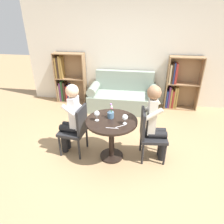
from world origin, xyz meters
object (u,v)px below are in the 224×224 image
(person_right, at_px, (156,122))
(flower_vase, at_px, (111,114))
(bookshelf_left, at_px, (67,80))
(chair_left, at_px, (76,128))
(wine_glass_left, at_px, (97,114))
(person_left, at_px, (71,118))
(wine_glass_right, at_px, (125,118))
(chair_right, at_px, (149,133))
(couch, at_px, (123,97))
(bookshelf_right, at_px, (178,86))

(person_right, distance_m, flower_vase, 0.73)
(bookshelf_left, bearing_deg, chair_left, -66.49)
(wine_glass_left, height_order, flower_vase, flower_vase)
(bookshelf_left, bearing_deg, person_left, -68.26)
(chair_left, xyz_separation_m, wine_glass_right, (0.83, -0.12, 0.34))
(chair_right, distance_m, wine_glass_right, 0.55)
(person_left, relative_size, person_right, 0.97)
(bookshelf_left, relative_size, flower_vase, 5.12)
(person_left, bearing_deg, wine_glass_left, 84.59)
(bookshelf_left, height_order, chair_left, bookshelf_left)
(person_left, xyz_separation_m, person_right, (1.40, 0.04, 0.02))
(chair_right, height_order, wine_glass_right, chair_right)
(couch, distance_m, bookshelf_left, 1.61)
(couch, xyz_separation_m, chair_right, (0.61, -1.87, 0.18))
(person_left, distance_m, person_right, 1.40)
(chair_right, distance_m, person_left, 1.33)
(person_right, relative_size, wine_glass_left, 7.93)
(chair_left, distance_m, flower_vase, 0.67)
(person_right, bearing_deg, chair_left, 86.57)
(bookshelf_right, xyz_separation_m, flower_vase, (-1.36, -2.14, 0.20))
(person_right, bearing_deg, wine_glass_left, 92.54)
(bookshelf_left, bearing_deg, flower_vase, -54.31)
(couch, xyz_separation_m, chair_left, (-0.61, -1.91, 0.18))
(person_right, distance_m, wine_glass_right, 0.52)
(chair_left, relative_size, wine_glass_left, 5.45)
(person_left, bearing_deg, wine_glass_right, 87.94)
(bookshelf_left, height_order, bookshelf_right, same)
(couch, relative_size, person_left, 1.34)
(bookshelf_left, height_order, wine_glass_right, bookshelf_left)
(couch, relative_size, chair_right, 1.90)
(wine_glass_left, xyz_separation_m, wine_glass_right, (0.45, -0.04, -0.01))
(wine_glass_left, bearing_deg, flower_vase, 30.50)
(chair_left, bearing_deg, bookshelf_right, 144.33)
(couch, height_order, flower_vase, flower_vase)
(flower_vase, bearing_deg, couch, 89.26)
(bookshelf_left, height_order, person_left, bookshelf_left)
(bookshelf_left, relative_size, bookshelf_right, 1.00)
(couch, xyz_separation_m, bookshelf_right, (1.34, 0.27, 0.29))
(bookshelf_left, distance_m, wine_glass_left, 2.63)
(wine_glass_right, bearing_deg, couch, 96.14)
(chair_left, bearing_deg, flower_vase, 99.88)
(person_left, relative_size, flower_vase, 4.93)
(bookshelf_right, height_order, person_right, bookshelf_right)
(chair_right, relative_size, wine_glass_right, 5.75)
(chair_left, bearing_deg, wine_glass_right, 88.16)
(bookshelf_right, bearing_deg, couch, -168.70)
(chair_right, bearing_deg, bookshelf_left, 39.65)
(person_left, xyz_separation_m, wine_glass_right, (0.92, -0.13, 0.15))
(bookshelf_right, distance_m, flower_vase, 2.55)
(bookshelf_right, xyz_separation_m, person_right, (-0.64, -2.12, 0.11))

